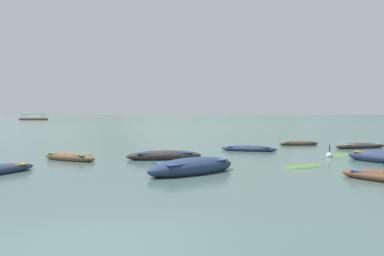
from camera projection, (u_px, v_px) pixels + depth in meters
name	position (u px, v px, depth m)	size (l,w,h in m)	color
ground_plane	(198.00, 114.00, 1506.39)	(6000.00, 6000.00, 0.00)	#425B56
mountain_2	(102.00, 84.00, 2330.19)	(1154.82, 1154.82, 352.22)	#56665B
mountain_3	(244.00, 71.00, 2152.16)	(1560.74, 1560.74, 467.82)	#56665B
mountain_4	(358.00, 60.00, 2064.86)	(1675.27, 1675.27, 556.69)	#4C5B56
rowboat_0	(164.00, 156.00, 21.96)	(4.34, 2.04, 0.62)	#2D2826
rowboat_1	(299.00, 144.00, 31.69)	(3.35, 1.27, 0.42)	#4C3323
rowboat_4	(249.00, 149.00, 26.87)	(3.92, 2.07, 0.47)	navy
rowboat_5	(69.00, 157.00, 21.47)	(3.63, 2.60, 0.54)	brown
rowboat_6	(384.00, 158.00, 20.63)	(3.46, 4.28, 0.77)	navy
rowboat_7	(360.00, 146.00, 29.06)	(4.37, 2.31, 0.47)	#2D2826
rowboat_8	(192.00, 167.00, 16.81)	(4.35, 4.10, 0.84)	navy
ferry_0	(33.00, 119.00, 153.63)	(10.60, 4.39, 2.54)	brown
mooring_buoy	(329.00, 156.00, 23.07)	(0.38, 0.38, 0.83)	silver
weed_patch_1	(340.00, 155.00, 24.05)	(1.50, 2.29, 0.14)	#477033
weed_patch_3	(236.00, 149.00, 28.37)	(2.55, 2.05, 0.14)	#2D5628
weed_patch_4	(303.00, 167.00, 18.92)	(2.49, 1.07, 0.14)	#477033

